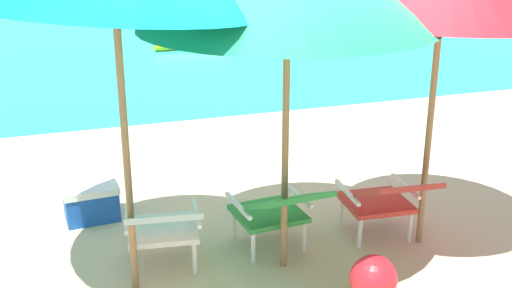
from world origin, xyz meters
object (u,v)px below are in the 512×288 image
at_px(lounge_chair_left, 163,225).
at_px(lounge_chair_center, 278,208).
at_px(swim_buoy, 194,44).
at_px(beach_ball, 374,278).
at_px(cooler_box, 91,202).
at_px(lounge_chair_right, 386,197).

distance_m(lounge_chair_left, lounge_chair_center, 0.89).
height_order(swim_buoy, lounge_chair_left, lounge_chair_left).
xyz_separation_m(swim_buoy, lounge_chair_center, (-1.24, -8.29, 0.31)).
xyz_separation_m(swim_buoy, lounge_chair_left, (-2.13, -8.30, 0.31)).
distance_m(beach_ball, cooler_box, 2.58).
bearing_deg(lounge_chair_left, beach_ball, -31.05).
height_order(swim_buoy, lounge_chair_right, lounge_chair_right).
height_order(lounge_chair_left, lounge_chair_right, same).
distance_m(lounge_chair_center, lounge_chair_right, 0.90).
relative_size(swim_buoy, lounge_chair_center, 1.74).
relative_size(lounge_chair_left, cooler_box, 1.91).
bearing_deg(lounge_chair_left, lounge_chair_right, -2.33).
distance_m(swim_buoy, lounge_chair_center, 8.39).
distance_m(lounge_chair_left, lounge_chair_right, 1.79).
xyz_separation_m(swim_buoy, beach_ball, (-0.82, -9.09, 0.07)).
relative_size(swim_buoy, beach_ball, 4.81).
bearing_deg(lounge_chair_center, lounge_chair_right, -5.11).
distance_m(lounge_chair_left, cooler_box, 1.21).
relative_size(lounge_chair_left, beach_ball, 2.82).
bearing_deg(lounge_chair_right, lounge_chair_left, 177.67).
bearing_deg(beach_ball, cooler_box, 132.88).
bearing_deg(lounge_chair_center, swim_buoy, 81.52).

